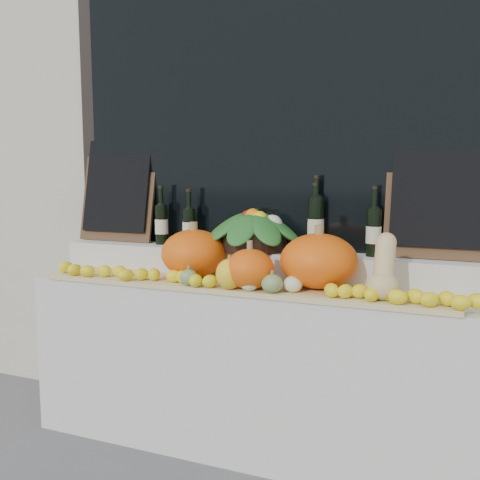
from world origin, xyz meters
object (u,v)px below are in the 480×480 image
object	(u,v)px
pumpkin_left	(194,253)
pumpkin_right	(319,261)
wine_bottle_tall	(316,224)
butternut_squash	(384,271)
produce_bowl	(253,230)

from	to	relation	value
pumpkin_left	pumpkin_right	bearing A→B (deg)	-1.66
wine_bottle_tall	pumpkin_left	bearing A→B (deg)	-159.78
butternut_squash	produce_bowl	xyz separation A→B (m)	(-0.73, 0.30, 0.12)
pumpkin_right	wine_bottle_tall	size ratio (longest dim) A/B	0.93
butternut_squash	produce_bowl	world-z (taller)	produce_bowl
wine_bottle_tall	pumpkin_right	bearing A→B (deg)	-72.34
pumpkin_left	pumpkin_right	size ratio (longest dim) A/B	0.93
produce_bowl	wine_bottle_tall	bearing A→B (deg)	7.60
butternut_squash	wine_bottle_tall	xyz separation A→B (m)	(-0.39, 0.34, 0.16)
butternut_squash	wine_bottle_tall	size ratio (longest dim) A/B	0.71
produce_bowl	wine_bottle_tall	distance (m)	0.34
pumpkin_right	butternut_squash	xyz separation A→B (m)	(0.32, -0.10, -0.01)
produce_bowl	wine_bottle_tall	size ratio (longest dim) A/B	1.41
pumpkin_left	pumpkin_right	xyz separation A→B (m)	(0.68, -0.02, 0.01)
pumpkin_right	produce_bowl	world-z (taller)	produce_bowl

